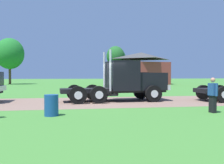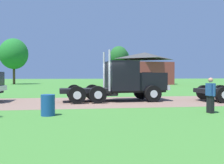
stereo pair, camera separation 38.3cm
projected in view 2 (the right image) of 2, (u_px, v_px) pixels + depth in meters
name	position (u px, v px, depth m)	size (l,w,h in m)	color
ground_plane	(104.00, 102.00, 16.27)	(200.00, 200.00, 0.00)	#468734
dirt_track	(104.00, 102.00, 16.27)	(120.00, 6.57, 0.01)	#8B6C5A
truck_foreground_white	(125.00, 82.00, 16.83)	(7.13, 3.07, 3.30)	black
visitor_walking_mid	(210.00, 94.00, 11.42)	(0.31, 0.58, 1.61)	#264C8C
steel_barrel	(48.00, 105.00, 10.67)	(0.59, 0.59, 0.90)	#19478C
shed_building	(145.00, 69.00, 47.17)	(9.48, 8.99, 5.96)	brown
tree_mid	(14.00, 54.00, 46.96)	(5.19, 5.19, 8.53)	#513823
tree_right	(120.00, 58.00, 55.24)	(3.87, 3.87, 7.61)	#513823
tree_far_right	(119.00, 56.00, 47.45)	(3.40, 3.40, 7.16)	#513823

